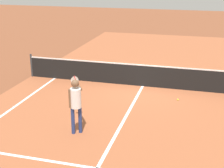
# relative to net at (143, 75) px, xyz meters

# --- Properties ---
(ground_plane) EXTENTS (60.00, 60.00, 0.00)m
(ground_plane) POSITION_rel_net_xyz_m (0.00, 0.00, -0.49)
(ground_plane) COLOR brown
(court_surface_inbounds) EXTENTS (10.62, 24.40, 0.00)m
(court_surface_inbounds) POSITION_rel_net_xyz_m (0.00, 0.00, -0.49)
(court_surface_inbounds) COLOR #9E5433
(court_surface_inbounds) RESTS_ON ground_plane
(line_center_service) EXTENTS (0.10, 6.40, 0.01)m
(line_center_service) POSITION_rel_net_xyz_m (0.00, -3.20, -0.49)
(line_center_service) COLOR white
(line_center_service) RESTS_ON ground_plane
(net) EXTENTS (10.60, 0.09, 1.07)m
(net) POSITION_rel_net_xyz_m (0.00, 0.00, 0.00)
(net) COLOR #33383D
(net) RESTS_ON ground_plane
(player_near) EXTENTS (0.65, 1.15, 1.71)m
(player_near) POSITION_rel_net_xyz_m (-1.19, -4.72, 0.58)
(player_near) COLOR navy
(player_near) RESTS_ON ground_plane
(tennis_ball_near_net) EXTENTS (0.07, 0.07, 0.07)m
(tennis_ball_near_net) POSITION_rel_net_xyz_m (1.59, -1.25, -0.46)
(tennis_ball_near_net) COLOR #CCE033
(tennis_ball_near_net) RESTS_ON ground_plane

